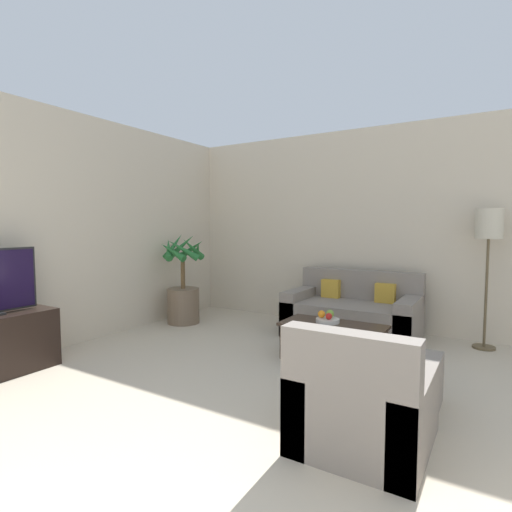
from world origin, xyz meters
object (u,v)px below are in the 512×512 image
orange_fruit (322,314)px  floor_lamp (489,233)px  coffee_table (333,329)px  potted_palm (183,291)px  apple_green (330,314)px  apple_red (329,316)px  ottoman (393,377)px  fruit_bowl (328,321)px  armchair (363,406)px  sofa_loveseat (352,315)px

orange_fruit → floor_lamp: bearing=40.7°
floor_lamp → coffee_table: 2.09m
potted_palm → apple_green: 2.36m
apple_red → orange_fruit: bearing=160.8°
ottoman → orange_fruit: bearing=141.8°
floor_lamp → apple_green: (-1.39, -1.20, -0.85)m
floor_lamp → apple_green: floor_lamp is taller
fruit_bowl → ottoman: size_ratio=0.36×
coffee_table → ottoman: 1.01m
potted_palm → apple_red: bearing=-10.1°
apple_green → potted_palm: bearing=171.8°
floor_lamp → orange_fruit: size_ratio=20.21×
floor_lamp → armchair: (-0.59, -2.71, -1.06)m
apple_green → ottoman: size_ratio=0.12×
potted_palm → coffee_table: bearing=-9.9°
sofa_loveseat → floor_lamp: floor_lamp is taller
ottoman → floor_lamp: bearing=73.8°
sofa_loveseat → fruit_bowl: size_ratio=6.48×
fruit_bowl → apple_green: apple_green is taller
coffee_table → orange_fruit: size_ratio=13.39×
potted_palm → orange_fruit: potted_palm is taller
orange_fruit → armchair: armchair is taller
apple_green → orange_fruit: 0.09m
potted_palm → apple_red: (2.36, -0.42, -0.01)m
potted_palm → orange_fruit: bearing=-9.7°
orange_fruit → ottoman: bearing=-38.2°
sofa_loveseat → ottoman: sofa_loveseat is taller
fruit_bowl → armchair: size_ratio=0.29×
coffee_table → apple_red: size_ratio=15.57×
floor_lamp → orange_fruit: (-1.46, -1.25, -0.85)m
orange_fruit → ottoman: (0.89, -0.70, -0.27)m
armchair → fruit_bowl: bearing=118.9°
floor_lamp → coffee_table: size_ratio=1.51×
apple_red → coffee_table: bearing=-0.7°
apple_red → ottoman: (0.80, -0.67, -0.26)m
sofa_loveseat → apple_green: sofa_loveseat is taller
apple_red → armchair: bearing=-61.3°
floor_lamp → sofa_loveseat: bearing=-168.1°
potted_palm → apple_red: 2.40m
floor_lamp → apple_green: 2.02m
floor_lamp → apple_green: size_ratio=18.88×
floor_lamp → coffee_table: floor_lamp is taller
potted_palm → ottoman: bearing=-19.0°
potted_palm → apple_green: bearing=-8.2°
fruit_bowl → apple_green: size_ratio=2.91×
floor_lamp → armchair: size_ratio=1.87×
sofa_loveseat → orange_fruit: sofa_loveseat is taller
fruit_bowl → orange_fruit: orange_fruit is taller
ottoman → apple_red: bearing=140.0°
sofa_loveseat → floor_lamp: (1.44, 0.30, 1.04)m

